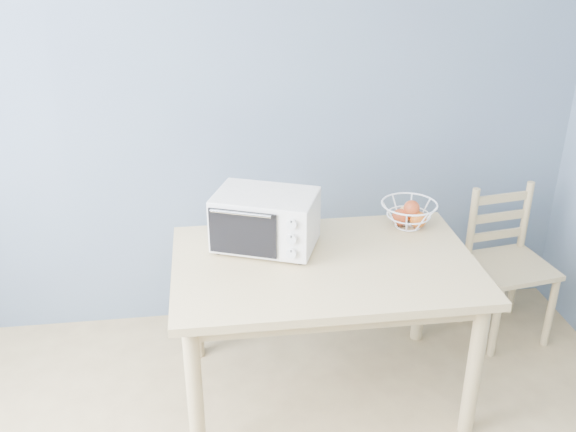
{
  "coord_description": "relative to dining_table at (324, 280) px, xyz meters",
  "views": [
    {
      "loc": [
        -0.07,
        -1.07,
        2.21
      ],
      "look_at": [
        0.29,
        1.6,
        0.93
      ],
      "focal_mm": 40.0,
      "sensor_mm": 36.0,
      "label": 1
    }
  ],
  "objects": [
    {
      "name": "room",
      "position": [
        -0.44,
        -1.47,
        0.65
      ],
      "size": [
        4.01,
        4.51,
        2.61
      ],
      "color": "tan",
      "rests_on": "ground"
    },
    {
      "name": "dining_table",
      "position": [
        0.0,
        0.0,
        0.0
      ],
      "size": [
        1.4,
        0.9,
        0.75
      ],
      "color": "tan",
      "rests_on": "ground"
    },
    {
      "name": "toaster_oven",
      "position": [
        -0.27,
        0.19,
        0.25
      ],
      "size": [
        0.55,
        0.46,
        0.28
      ],
      "rotation": [
        0.0,
        0.0,
        -0.38
      ],
      "color": "beige",
      "rests_on": "dining_table"
    },
    {
      "name": "fruit_basket",
      "position": [
        0.49,
        0.31,
        0.17
      ],
      "size": [
        0.37,
        0.37,
        0.14
      ],
      "rotation": [
        0.0,
        0.0,
        -0.4
      ],
      "color": "white",
      "rests_on": "dining_table"
    },
    {
      "name": "dining_chair",
      "position": [
        1.11,
        0.39,
        -0.23
      ],
      "size": [
        0.45,
        0.45,
        0.85
      ],
      "rotation": [
        0.0,
        0.0,
        0.15
      ],
      "color": "tan",
      "rests_on": "ground"
    }
  ]
}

